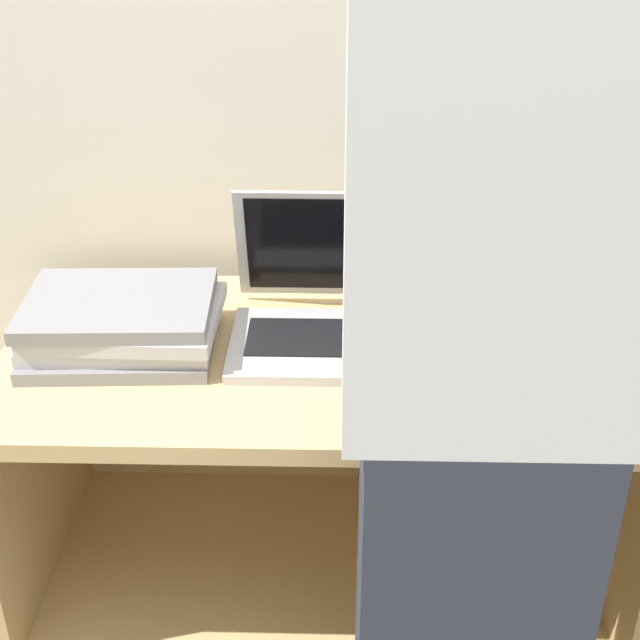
{
  "coord_description": "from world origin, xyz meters",
  "views": [
    {
      "loc": [
        0.03,
        -1.17,
        1.48
      ],
      "look_at": [
        0.0,
        0.22,
        0.7
      ],
      "focal_mm": 50.0,
      "sensor_mm": 36.0,
      "label": 1
    }
  ],
  "objects_px": {
    "laptop_stack_left": "(122,323)",
    "person": "(489,398)",
    "laptop_open": "(322,311)",
    "laptop_stack_right": "(523,322)"
  },
  "relations": [
    {
      "from": "laptop_open",
      "to": "laptop_stack_left",
      "type": "distance_m",
      "value": 0.39
    },
    {
      "from": "laptop_open",
      "to": "laptop_stack_right",
      "type": "bearing_deg",
      "value": -8.75
    },
    {
      "from": "laptop_stack_right",
      "to": "laptop_open",
      "type": "bearing_deg",
      "value": 171.25
    },
    {
      "from": "laptop_open",
      "to": "person",
      "type": "xyz_separation_m",
      "value": [
        0.24,
        -0.54,
        0.16
      ]
    },
    {
      "from": "laptop_open",
      "to": "laptop_stack_left",
      "type": "xyz_separation_m",
      "value": [
        -0.39,
        -0.06,
        -0.0
      ]
    },
    {
      "from": "laptop_stack_left",
      "to": "person",
      "type": "bearing_deg",
      "value": -37.84
    },
    {
      "from": "laptop_open",
      "to": "laptop_stack_right",
      "type": "height_order",
      "value": "laptop_open"
    },
    {
      "from": "laptop_open",
      "to": "person",
      "type": "height_order",
      "value": "person"
    },
    {
      "from": "person",
      "to": "laptop_stack_left",
      "type": "bearing_deg",
      "value": 142.16
    },
    {
      "from": "laptop_stack_left",
      "to": "laptop_stack_right",
      "type": "relative_size",
      "value": 1.0
    }
  ]
}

